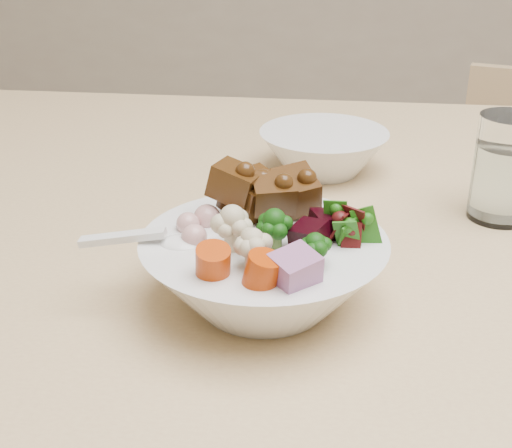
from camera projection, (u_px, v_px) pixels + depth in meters
The scene contains 4 objects.
food_bowl at pixel (266, 266), 0.58m from camera, with size 0.20×0.20×0.11m.
soup_spoon at pixel (166, 243), 0.56m from camera, with size 0.10×0.03×0.02m.
water_glass at pixel (504, 172), 0.72m from camera, with size 0.06×0.06×0.11m.
side_bowl at pixel (323, 152), 0.85m from camera, with size 0.15×0.15×0.05m, color silver, non-canonical shape.
Camera 1 is at (-0.52, -0.46, 1.15)m, focal length 50.00 mm.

